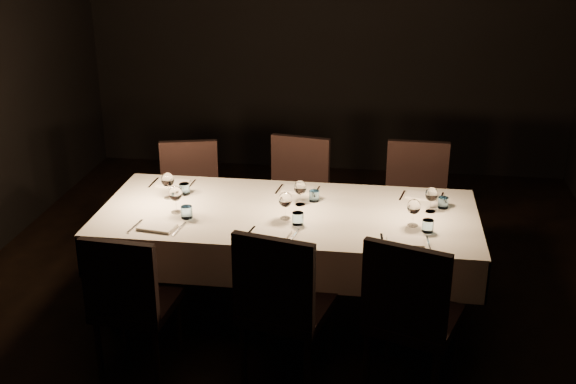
# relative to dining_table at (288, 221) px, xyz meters

# --- Properties ---
(room) EXTENTS (5.01, 6.01, 3.01)m
(room) POSITION_rel_dining_table_xyz_m (0.00, 0.00, 0.81)
(room) COLOR black
(room) RESTS_ON ground
(dining_table) EXTENTS (2.52, 1.12, 0.76)m
(dining_table) POSITION_rel_dining_table_xyz_m (0.00, 0.00, 0.00)
(dining_table) COLOR black
(dining_table) RESTS_ON ground
(chair_near_left) EXTENTS (0.48, 0.48, 0.93)m
(chair_near_left) POSITION_rel_dining_table_xyz_m (-0.83, -0.84, -0.17)
(chair_near_left) COLOR black
(chair_near_left) RESTS_ON ground
(place_setting_near_left) EXTENTS (0.35, 0.41, 0.19)m
(place_setting_near_left) POSITION_rel_dining_table_xyz_m (-0.73, -0.22, 0.15)
(place_setting_near_left) COLOR white
(place_setting_near_left) RESTS_ON dining_table
(chair_near_center) EXTENTS (0.58, 0.58, 1.00)m
(chair_near_center) POSITION_rel_dining_table_xyz_m (0.07, -0.81, -0.14)
(chair_near_center) COLOR black
(chair_near_center) RESTS_ON ground
(place_setting_near_center) EXTENTS (0.35, 0.41, 0.18)m
(place_setting_near_center) POSITION_rel_dining_table_xyz_m (0.01, -0.22, 0.15)
(place_setting_near_center) COLOR white
(place_setting_near_center) RESTS_ON dining_table
(chair_near_right) EXTENTS (0.61, 0.61, 1.00)m
(chair_near_right) POSITION_rel_dining_table_xyz_m (0.80, -0.82, -0.14)
(chair_near_right) COLOR black
(chair_near_right) RESTS_ON ground
(place_setting_near_right) EXTENTS (0.33, 0.40, 0.18)m
(place_setting_near_right) POSITION_rel_dining_table_xyz_m (0.83, -0.22, 0.15)
(place_setting_near_right) COLOR white
(place_setting_near_right) RESTS_ON dining_table
(chair_far_left) EXTENTS (0.55, 0.55, 0.95)m
(chair_far_left) POSITION_rel_dining_table_xyz_m (-0.88, 0.74, -0.17)
(chair_far_left) COLOR black
(chair_far_left) RESTS_ON ground
(place_setting_far_left) EXTENTS (0.34, 0.41, 0.19)m
(place_setting_far_left) POSITION_rel_dining_table_xyz_m (-0.85, 0.22, 0.15)
(place_setting_far_left) COLOR white
(place_setting_far_left) RESTS_ON dining_table
(chair_far_center) EXTENTS (0.54, 0.54, 0.98)m
(chair_far_center) POSITION_rel_dining_table_xyz_m (-0.05, 0.85, -0.15)
(chair_far_center) COLOR black
(chair_far_center) RESTS_ON ground
(place_setting_far_center) EXTENTS (0.33, 0.40, 0.18)m
(place_setting_far_center) POSITION_rel_dining_table_xyz_m (0.07, 0.22, 0.14)
(place_setting_far_center) COLOR white
(place_setting_far_center) RESTS_ON dining_table
(chair_far_right) EXTENTS (0.48, 0.48, 0.99)m
(chair_far_right) POSITION_rel_dining_table_xyz_m (0.88, 0.84, -0.15)
(chair_far_right) COLOR black
(chair_far_right) RESTS_ON ground
(place_setting_far_right) EXTENTS (0.33, 0.40, 0.17)m
(place_setting_far_right) POSITION_rel_dining_table_xyz_m (0.95, 0.22, 0.14)
(place_setting_far_right) COLOR white
(place_setting_far_right) RESTS_ON dining_table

